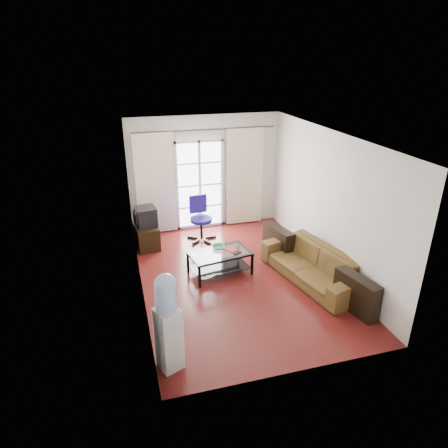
# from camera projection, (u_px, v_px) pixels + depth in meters

# --- Properties ---
(floor) EXTENTS (5.20, 5.20, 0.00)m
(floor) POSITION_uv_depth(u_px,v_px,m) (237.00, 276.00, 7.70)
(floor) COLOR maroon
(floor) RESTS_ON ground
(ceiling) EXTENTS (5.20, 5.20, 0.00)m
(ceiling) POSITION_uv_depth(u_px,v_px,m) (239.00, 136.00, 6.63)
(ceiling) COLOR white
(ceiling) RESTS_ON wall_back
(wall_back) EXTENTS (3.60, 0.02, 2.70)m
(wall_back) POSITION_uv_depth(u_px,v_px,m) (205.00, 173.00, 9.47)
(wall_back) COLOR silver
(wall_back) RESTS_ON floor
(wall_front) EXTENTS (3.60, 0.02, 2.70)m
(wall_front) POSITION_uv_depth(u_px,v_px,m) (302.00, 287.00, 4.87)
(wall_front) COLOR silver
(wall_front) RESTS_ON floor
(wall_left) EXTENTS (0.02, 5.20, 2.70)m
(wall_left) POSITION_uv_depth(u_px,v_px,m) (136.00, 222.00, 6.72)
(wall_left) COLOR silver
(wall_left) RESTS_ON floor
(wall_right) EXTENTS (0.02, 5.20, 2.70)m
(wall_right) POSITION_uv_depth(u_px,v_px,m) (328.00, 202.00, 7.61)
(wall_right) COLOR silver
(wall_right) RESTS_ON floor
(french_door) EXTENTS (1.16, 0.06, 2.15)m
(french_door) POSITION_uv_depth(u_px,v_px,m) (200.00, 185.00, 9.49)
(french_door) COLOR white
(french_door) RESTS_ON wall_back
(curtain_rod) EXTENTS (3.30, 0.04, 0.04)m
(curtain_rod) POSITION_uv_depth(u_px,v_px,m) (205.00, 130.00, 8.97)
(curtain_rod) COLOR #4C3F2D
(curtain_rod) RESTS_ON wall_back
(curtain_left) EXTENTS (0.90, 0.07, 2.35)m
(curtain_left) POSITION_uv_depth(u_px,v_px,m) (155.00, 184.00, 9.12)
(curtain_left) COLOR beige
(curtain_left) RESTS_ON curtain_rod
(curtain_right) EXTENTS (0.90, 0.07, 2.35)m
(curtain_right) POSITION_uv_depth(u_px,v_px,m) (245.00, 177.00, 9.66)
(curtain_right) COLOR beige
(curtain_right) RESTS_ON curtain_rod
(radiator) EXTENTS (0.64, 0.12, 0.64)m
(radiator) POSITION_uv_depth(u_px,v_px,m) (238.00, 211.00, 9.98)
(radiator) COLOR #9D9D9F
(radiator) RESTS_ON floor
(sofa) EXTENTS (2.57, 1.78, 0.65)m
(sofa) POSITION_uv_depth(u_px,v_px,m) (312.00, 265.00, 7.48)
(sofa) COLOR brown
(sofa) RESTS_ON floor
(coffee_table) EXTENTS (1.25, 0.84, 0.47)m
(coffee_table) POSITION_uv_depth(u_px,v_px,m) (220.00, 260.00, 7.69)
(coffee_table) COLOR silver
(coffee_table) RESTS_ON floor
(bowl) EXTENTS (0.30, 0.30, 0.06)m
(bowl) POSITION_uv_depth(u_px,v_px,m) (218.00, 247.00, 7.76)
(bowl) COLOR #359351
(bowl) RESTS_ON coffee_table
(book) EXTENTS (0.37, 0.37, 0.02)m
(book) POSITION_uv_depth(u_px,v_px,m) (229.00, 251.00, 7.63)
(book) COLOR maroon
(book) RESTS_ON coffee_table
(remote) EXTENTS (0.17, 0.11, 0.02)m
(remote) POSITION_uv_depth(u_px,v_px,m) (238.00, 253.00, 7.57)
(remote) COLOR black
(remote) RESTS_ON coffee_table
(tv_stand) EXTENTS (0.54, 0.74, 0.51)m
(tv_stand) POSITION_uv_depth(u_px,v_px,m) (147.00, 237.00, 8.77)
(tv_stand) COLOR black
(tv_stand) RESTS_ON floor
(crt_tv) EXTENTS (0.51, 0.50, 0.42)m
(crt_tv) POSITION_uv_depth(u_px,v_px,m) (145.00, 217.00, 8.62)
(crt_tv) COLOR black
(crt_tv) RESTS_ON tv_stand
(task_chair) EXTENTS (0.74, 0.74, 1.02)m
(task_chair) POSITION_uv_depth(u_px,v_px,m) (201.00, 227.00, 9.12)
(task_chair) COLOR black
(task_chair) RESTS_ON floor
(water_cooler) EXTENTS (0.39, 0.39, 1.46)m
(water_cooler) POSITION_uv_depth(u_px,v_px,m) (168.00, 321.00, 5.21)
(water_cooler) COLOR silver
(water_cooler) RESTS_ON floor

